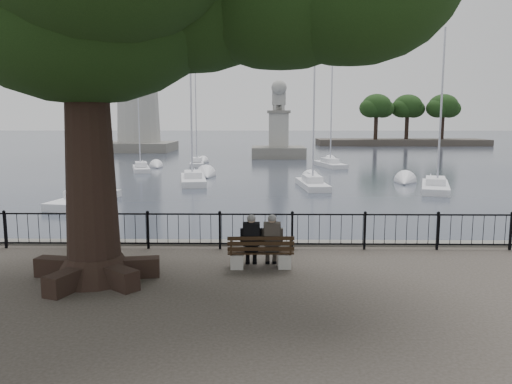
{
  "coord_description": "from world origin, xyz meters",
  "views": [
    {
      "loc": [
        0.21,
        -10.98,
        3.56
      ],
      "look_at": [
        0.0,
        2.5,
        1.6
      ],
      "focal_mm": 35.0,
      "sensor_mm": 36.0,
      "label": 1
    }
  ],
  "objects_px": {
    "bench": "(261,256)",
    "lion_monument": "(278,138)",
    "person_right": "(272,242)",
    "lighthouse": "(137,63)",
    "person_left": "(251,243)"
  },
  "relations": [
    {
      "from": "lighthouse",
      "to": "person_right",
      "type": "bearing_deg",
      "value": -73.26
    },
    {
      "from": "bench",
      "to": "person_right",
      "type": "relative_size",
      "value": 1.21
    },
    {
      "from": "lion_monument",
      "to": "person_left",
      "type": "bearing_deg",
      "value": -92.43
    },
    {
      "from": "person_right",
      "to": "lion_monument",
      "type": "height_order",
      "value": "lion_monument"
    },
    {
      "from": "bench",
      "to": "lion_monument",
      "type": "relative_size",
      "value": 0.17
    },
    {
      "from": "person_left",
      "to": "bench",
      "type": "bearing_deg",
      "value": -20.04
    },
    {
      "from": "bench",
      "to": "person_left",
      "type": "distance_m",
      "value": 0.4
    },
    {
      "from": "person_right",
      "to": "lighthouse",
      "type": "height_order",
      "value": "lighthouse"
    },
    {
      "from": "bench",
      "to": "person_left",
      "type": "xyz_separation_m",
      "value": [
        -0.23,
        0.08,
        0.32
      ]
    },
    {
      "from": "person_right",
      "to": "lion_monument",
      "type": "distance_m",
      "value": 49.16
    },
    {
      "from": "bench",
      "to": "lighthouse",
      "type": "relative_size",
      "value": 0.05
    },
    {
      "from": "bench",
      "to": "lighthouse",
      "type": "height_order",
      "value": "lighthouse"
    },
    {
      "from": "bench",
      "to": "lion_monument",
      "type": "distance_m",
      "value": 49.27
    },
    {
      "from": "bench",
      "to": "lion_monument",
      "type": "height_order",
      "value": "lion_monument"
    },
    {
      "from": "person_left",
      "to": "lighthouse",
      "type": "xyz_separation_m",
      "value": [
        -17.91,
        61.22,
        11.04
      ]
    }
  ]
}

